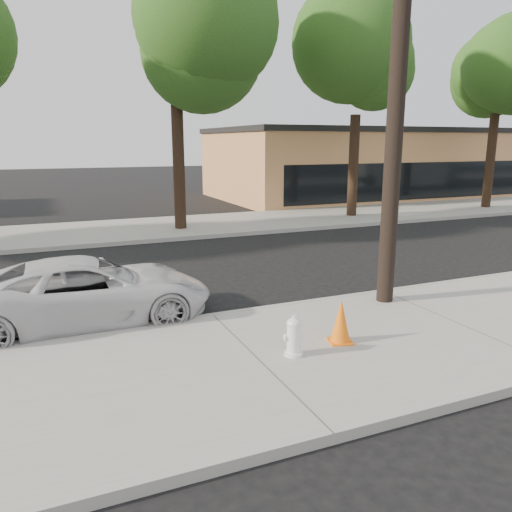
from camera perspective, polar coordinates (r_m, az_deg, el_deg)
name	(u,v)px	position (r m, az deg, el deg)	size (l,w,h in m)	color
ground	(184,292)	(11.70, -8.23, -4.12)	(120.00, 120.00, 0.00)	black
near_sidewalk	(258,363)	(7.86, 0.18, -12.14)	(90.00, 4.40, 0.15)	gray
far_sidewalk	(125,230)	(19.82, -14.70, 2.84)	(90.00, 5.00, 0.15)	gray
curb_near	(213,318)	(9.76, -4.99, -7.06)	(90.00, 0.12, 0.16)	#9E9B93
building_main	(362,164)	(32.81, 12.02, 10.21)	(18.00, 10.00, 4.00)	tan
utility_pole	(398,72)	(10.45, 15.93, 19.58)	(1.40, 0.34, 9.00)	black
tree_c	(182,40)	(19.46, -8.51, 23.18)	(4.96, 4.80, 9.55)	black
tree_d	(363,70)	(23.05, 12.16, 20.05)	(4.50, 4.35, 8.75)	black
tree_e	(505,72)	(28.26, 26.60, 18.33)	(4.80, 4.65, 9.25)	black
police_cruiser	(89,291)	(9.99, -18.58, -3.83)	(2.12, 4.60, 1.28)	silver
fire_hydrant	(294,337)	(7.86, 4.36, -9.25)	(0.33, 0.29, 0.61)	white
traffic_cone	(341,321)	(8.42, 9.67, -7.38)	(0.47, 0.47, 0.74)	orange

